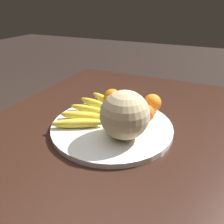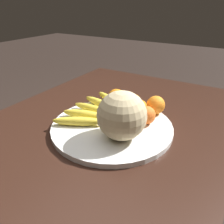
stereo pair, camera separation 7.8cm
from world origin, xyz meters
TOP-DOWN VIEW (x-y plane):
  - kitchen_table at (0.00, 0.00)m, footprint 1.40×0.89m
  - fruit_bowl at (0.05, -0.04)m, footprint 0.44×0.44m
  - melon at (-0.01, -0.11)m, footprint 0.16×0.16m
  - banana_bunch at (0.09, 0.06)m, footprint 0.34×0.21m
  - orange_front_left at (0.19, 0.02)m, footprint 0.07×0.07m
  - orange_front_right at (0.16, -0.10)m, footprint 0.06×0.06m
  - orange_mid_center at (0.12, -0.03)m, footprint 0.06×0.06m
  - orange_back_left at (0.12, -0.15)m, footprint 0.07×0.07m
  - orange_back_right at (0.20, -0.05)m, footprint 0.06×0.06m
  - orange_top_small at (0.21, -0.15)m, footprint 0.07×0.07m
  - orange_side_extra at (0.08, -0.07)m, footprint 0.06×0.06m

SIDE VIEW (x-z plane):
  - kitchen_table at x=0.00m, z-range 0.26..0.98m
  - fruit_bowl at x=0.05m, z-range 0.72..0.74m
  - banana_bunch at x=0.09m, z-range 0.74..0.77m
  - orange_side_extra at x=0.08m, z-range 0.74..0.80m
  - orange_front_right at x=0.16m, z-range 0.74..0.80m
  - orange_mid_center at x=0.12m, z-range 0.74..0.80m
  - orange_back_right at x=0.20m, z-range 0.74..0.80m
  - orange_back_left at x=0.12m, z-range 0.74..0.81m
  - orange_top_small at x=0.21m, z-range 0.74..0.81m
  - orange_front_left at x=0.19m, z-range 0.74..0.81m
  - melon at x=-0.01m, z-range 0.74..0.90m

